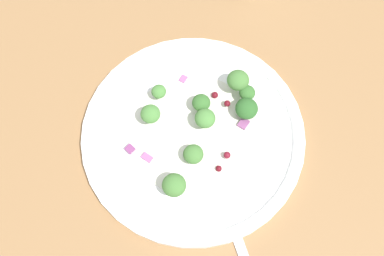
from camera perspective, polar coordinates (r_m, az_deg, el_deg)
The scene contains 21 objects.
ground_plane at distance 60.03cm, azimuth 0.14°, elevation -1.40°, with size 180.00×180.00×2.00cm, color olive.
plate at distance 58.32cm, azimuth 0.00°, elevation -0.69°, with size 28.97×28.97×1.70cm.
dressing_pool at distance 57.91cm, azimuth 0.00°, elevation -0.53°, with size 16.80×16.80×0.20cm, color white.
broccoli_floret_0 at distance 57.73cm, azimuth 0.80°, elevation 3.31°, with size 2.38×2.38×2.41cm.
broccoli_floret_1 at distance 56.88cm, azimuth -5.16°, elevation 2.15°, with size 2.52×2.52×2.55cm.
broccoli_floret_2 at distance 58.61cm, azimuth 7.02°, elevation 4.45°, with size 2.10×2.10×2.13cm.
broccoli_floret_3 at distance 57.77cm, azimuth 6.94°, elevation 2.44°, with size 2.92×2.92×2.96cm.
broccoli_floret_4 at distance 58.72cm, azimuth 5.86°, elevation 6.03°, with size 2.91×2.91×2.94cm.
broccoli_floret_5 at distance 55.28cm, azimuth 0.17°, elevation -3.36°, with size 2.52×2.52×2.55cm.
broccoli_floret_6 at distance 58.72cm, azimuth -4.24°, elevation 4.61°, with size 1.95×1.95×1.97cm.
broccoli_floret_7 at distance 56.39cm, azimuth 1.67°, elevation 1.21°, with size 2.63×2.63×2.66cm.
broccoli_floret_8 at distance 53.61cm, azimuth -2.10°, elevation -7.33°, with size 2.90×2.90×2.94cm.
cranberry_0 at distance 58.72cm, azimuth 4.49°, elevation 3.13°, with size 0.85×0.85×0.85cm, color maroon.
cranberry_1 at distance 59.71cm, azimuth 2.91°, elevation 4.20°, with size 0.89×0.89×0.89cm, color maroon.
cranberry_2 at distance 58.72cm, azimuth 1.06°, elevation 2.93°, with size 0.74×0.74×0.74cm, color maroon.
cranberry_3 at distance 56.10cm, azimuth 4.47°, elevation -3.45°, with size 0.89×0.89×0.89cm, color maroon.
cranberry_4 at distance 56.03cm, azimuth 3.41°, elevation -5.17°, with size 0.79×0.79×0.79cm, color maroon.
onion_bit_0 at distance 61.10cm, azimuth -1.13°, elevation 6.21°, with size 1.08×0.83×0.40cm, color #A35B93.
onion_bit_1 at distance 56.74cm, azimuth -5.74°, elevation -3.78°, with size 0.86×1.34×0.51cm, color #A35B93.
onion_bit_2 at distance 57.08cm, azimuth -7.88°, elevation -2.65°, with size 1.00×1.05×0.36cm, color #843D75.
onion_bit_3 at distance 58.38cm, azimuth 6.56°, elevation 0.55°, with size 1.37×1.14×0.50cm, color #934C84.
Camera 1 is at (-6.06, 20.58, 55.06)cm, focal length 42.00 mm.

